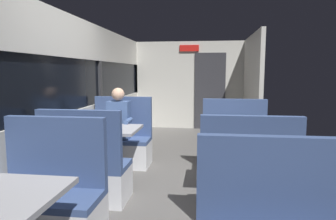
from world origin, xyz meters
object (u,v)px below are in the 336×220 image
at_px(bench_mid_window_facing_entry, 121,145).
at_px(dining_table_mid_window, 106,135).
at_px(seated_passenger, 120,133).
at_px(bench_near_window_facing_entry, 49,206).
at_px(bench_rear_aisle_facing_end, 247,188).
at_px(bench_rear_aisle_facing_entry, 234,152).
at_px(bench_mid_window_facing_end, 87,174).
at_px(dining_table_rear_aisle, 240,142).

bearing_deg(bench_mid_window_facing_entry, dining_table_mid_window, -90.00).
bearing_deg(dining_table_mid_window, seated_passenger, 90.00).
bearing_deg(bench_near_window_facing_entry, dining_table_mid_window, 90.00).
distance_m(bench_near_window_facing_entry, bench_rear_aisle_facing_end, 1.90).
relative_size(dining_table_mid_window, bench_rear_aisle_facing_entry, 0.82).
relative_size(bench_near_window_facing_entry, bench_mid_window_facing_end, 1.00).
bearing_deg(seated_passenger, bench_mid_window_facing_end, -90.00).
relative_size(bench_mid_window_facing_entry, dining_table_rear_aisle, 1.22).
xyz_separation_m(bench_rear_aisle_facing_end, seated_passenger, (-1.79, 1.53, 0.21)).
bearing_deg(bench_mid_window_facing_end, bench_mid_window_facing_entry, 90.00).
xyz_separation_m(bench_mid_window_facing_end, bench_mid_window_facing_entry, (0.00, 1.40, 0.00)).
xyz_separation_m(bench_mid_window_facing_entry, bench_rear_aisle_facing_entry, (1.79, -0.20, 0.00)).
xyz_separation_m(dining_table_mid_window, bench_mid_window_facing_entry, (0.00, 0.70, -0.31)).
distance_m(dining_table_mid_window, bench_rear_aisle_facing_entry, 1.88).
relative_size(bench_mid_window_facing_entry, seated_passenger, 0.87).
bearing_deg(bench_mid_window_facing_entry, bench_near_window_facing_entry, -90.00).
xyz_separation_m(bench_near_window_facing_entry, dining_table_mid_window, (0.00, 1.53, 0.31)).
bearing_deg(bench_rear_aisle_facing_end, bench_mid_window_facing_entry, 138.23).
bearing_deg(bench_rear_aisle_facing_entry, bench_mid_window_facing_end, -146.19).
xyz_separation_m(bench_near_window_facing_entry, seated_passenger, (0.00, 2.16, 0.21)).
bearing_deg(bench_mid_window_facing_end, bench_rear_aisle_facing_entry, 33.81).
height_order(bench_mid_window_facing_entry, seated_passenger, seated_passenger).
bearing_deg(dining_table_rear_aisle, dining_table_mid_window, 173.62).
height_order(bench_rear_aisle_facing_entry, seated_passenger, seated_passenger).
bearing_deg(seated_passenger, dining_table_rear_aisle, -24.80).
relative_size(bench_mid_window_facing_end, bench_rear_aisle_facing_entry, 1.00).
bearing_deg(seated_passenger, bench_mid_window_facing_entry, 90.00).
relative_size(bench_rear_aisle_facing_entry, seated_passenger, 0.87).
height_order(bench_mid_window_facing_entry, bench_rear_aisle_facing_end, same).
bearing_deg(bench_mid_window_facing_entry, dining_table_rear_aisle, -26.68).
bearing_deg(bench_rear_aisle_facing_end, bench_rear_aisle_facing_entry, 90.00).
bearing_deg(bench_mid_window_facing_entry, bench_rear_aisle_facing_end, -41.77).
bearing_deg(bench_rear_aisle_facing_end, bench_mid_window_facing_end, 173.62).
height_order(bench_near_window_facing_entry, dining_table_rear_aisle, bench_near_window_facing_entry).
distance_m(dining_table_mid_window, bench_mid_window_facing_entry, 0.77).
distance_m(dining_table_mid_window, dining_table_rear_aisle, 1.80).
distance_m(bench_mid_window_facing_end, bench_rear_aisle_facing_end, 1.80).
height_order(bench_mid_window_facing_end, dining_table_rear_aisle, bench_mid_window_facing_end).
distance_m(dining_table_mid_window, bench_mid_window_facing_end, 0.77).
bearing_deg(bench_rear_aisle_facing_end, dining_table_mid_window, 153.32).
bearing_deg(dining_table_mid_window, bench_rear_aisle_facing_end, -26.68).
height_order(dining_table_mid_window, dining_table_rear_aisle, same).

